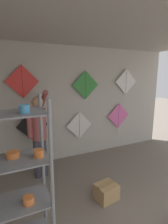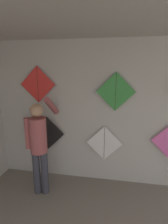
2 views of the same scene
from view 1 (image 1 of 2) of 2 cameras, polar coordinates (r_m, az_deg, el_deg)
The scene contains 11 objects.
back_panel at distance 4.49m, azimuth -1.69°, elevation 2.82°, with size 5.28×0.06×2.80m, color #BCB7AD.
ceiling_slab at distance 2.83m, azimuth 15.92°, elevation 26.08°, with size 5.28×4.67×0.04m, color #A8A399.
shelf_rack at distance 1.72m, azimuth -24.22°, elevation -28.03°, with size 0.73×0.35×1.95m.
shopkeeper at distance 3.67m, azimuth -14.55°, elevation -5.63°, with size 0.46×0.66×1.82m.
cardboard_box at distance 3.33m, azimuth 7.27°, elevation -24.39°, with size 0.40×0.35×0.28m.
kite_0 at distance 4.17m, azimuth -16.56°, elevation -4.29°, with size 0.71×0.01×0.71m.
kite_1 at distance 4.52m, azimuth -1.53°, elevation -4.35°, with size 0.71×0.01×0.71m.
kite_2 at distance 5.08m, azimuth 11.20°, elevation -1.51°, with size 0.71×0.04×0.92m.
kite_3 at distance 4.00m, azimuth -19.51°, elevation 9.35°, with size 0.71×0.01×0.71m.
kite_4 at distance 4.42m, azimuth 0.52°, elevation 8.79°, with size 0.71×0.01×0.71m.
kite_5 at distance 5.08m, azimuth 13.57°, elevation 9.61°, with size 0.71×0.01×0.71m.
Camera 1 is at (-1.75, -0.17, 2.10)m, focal length 28.00 mm.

